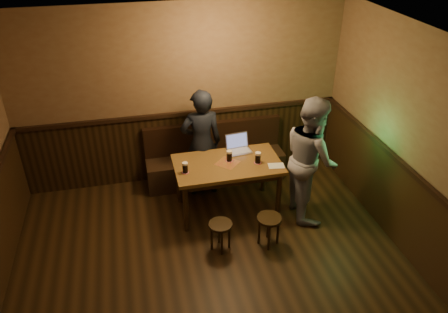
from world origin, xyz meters
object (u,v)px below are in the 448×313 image
Objects in this scene: stool_left at (220,229)px; laptop at (238,147)px; stool_right at (269,223)px; pint_right at (258,158)px; pint_mid at (229,156)px; bench at (215,162)px; person_grey at (311,158)px; pint_left at (185,168)px; person_suit at (201,144)px; pub_table at (227,169)px.

laptop reaches higher than stool_left.
stool_right is (0.64, -0.05, 0.02)m from stool_left.
pint_right is at bearing 45.84° from stool_left.
laptop is at bearing 52.75° from pint_mid.
pint_right reaches higher than pint_mid.
stool_left is 0.64m from stool_right.
bench is at bearing 80.21° from stool_left.
laptop is (0.52, 1.12, 0.53)m from stool_left.
pint_mid is at bearing 75.70° from person_grey.
pint_left is 0.95× the size of pint_mid.
person_suit is (-0.31, 0.49, -0.03)m from pint_mid.
bench is at bearing 101.75° from stool_right.
laptop is 1.07m from person_grey.
pint_left is at bearing 142.12° from stool_right.
pint_mid is (-0.32, 0.91, 0.53)m from stool_right.
pub_table is 0.46m from pint_right.
bench is at bearing 113.98° from pint_right.
pint_mid is 0.40m from pint_right.
bench is 1.29× the size of person_suit.
pint_left is (-0.61, -0.95, 0.57)m from bench.
person_grey reaches higher than bench.
laptop is (0.85, 0.42, -0.02)m from pint_left.
pint_right is 0.45× the size of laptop.
pint_left is at bearing -122.75° from bench.
laptop is at bearing -65.68° from bench.
person_suit is 0.95× the size of person_grey.
pint_left is (-0.61, -0.11, 0.18)m from pub_table.
person_suit is at bearing 89.28° from stool_left.
stool_right is at bearing -94.48° from pint_right.
person_grey reaches higher than pint_left.
laptop is at bearing 65.02° from stool_left.
bench is 13.37× the size of pint_mid.
pint_right is at bearing -12.24° from pub_table.
bench is 1.17m from pint_right.
person_suit is at bearing 113.97° from stool_right.
pint_left is at bearing 114.96° from stool_left.
bench is 0.80m from laptop.
laptop reaches higher than stool_right.
pint_mid is 0.45× the size of laptop.
bench is 1.74m from stool_right.
bench is 1.22× the size of person_grey.
bench is at bearing 92.78° from pint_mid.
pub_table is 9.09× the size of pint_mid.
stool_left is at bearing -109.62° from pub_table.
person_suit reaches higher than stool_right.
pub_table is at bearing 78.75° from person_grey.
pint_right is (0.41, -0.93, 0.57)m from bench.
pint_mid is at bearing 120.25° from person_suit.
laptop is at bearing 113.53° from pint_right.
person_suit reaches higher than pint_mid.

